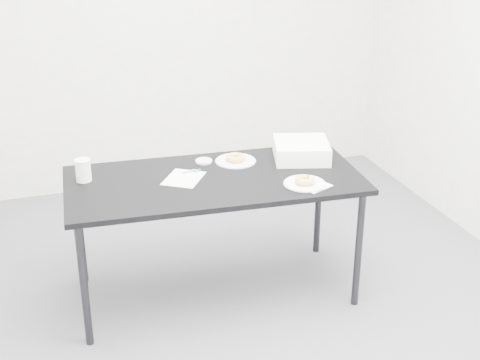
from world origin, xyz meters
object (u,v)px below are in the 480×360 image
object	(u,v)px
donut_far	(235,158)
pen	(191,171)
plate_near	(305,184)
bakery_box	(301,150)
scorecard	(184,178)
donut_near	(305,180)
plate_far	(236,161)
coffee_cup	(83,170)
table	(214,187)

from	to	relation	value
donut_far	pen	bearing A→B (deg)	-165.12
pen	plate_near	size ratio (longest dim) A/B	0.48
plate_near	bakery_box	bearing A→B (deg)	69.93
scorecard	donut_near	bearing A→B (deg)	8.13
plate_far	coffee_cup	distance (m)	0.91
coffee_cup	table	bearing A→B (deg)	-14.80
plate_near	bakery_box	xyz separation A→B (m)	(0.14, 0.38, 0.05)
table	donut_far	xyz separation A→B (m)	(0.19, 0.20, 0.08)
table	donut_near	world-z (taller)	donut_near
scorecard	table	bearing A→B (deg)	18.64
donut_near	donut_far	xyz separation A→B (m)	(-0.26, 0.45, -0.00)
donut_far	plate_far	bearing A→B (deg)	0.00
scorecard	bakery_box	distance (m)	0.77
scorecard	coffee_cup	bearing A→B (deg)	-161.01
plate_near	donut_far	size ratio (longest dim) A/B	2.05
pen	donut_near	world-z (taller)	donut_near
pen	scorecard	bearing A→B (deg)	-139.98
table	bakery_box	xyz separation A→B (m)	(0.59, 0.13, 0.11)
plate_near	donut_near	size ratio (longest dim) A/B	2.13
table	plate_far	world-z (taller)	plate_far
donut_near	plate_far	world-z (taller)	donut_near
scorecard	coffee_cup	size ratio (longest dim) A/B	1.89
scorecard	coffee_cup	xyz separation A→B (m)	(-0.54, 0.14, 0.06)
coffee_cup	scorecard	bearing A→B (deg)	-14.72
pen	donut_far	bearing A→B (deg)	5.59
plate_far	bakery_box	xyz separation A→B (m)	(0.40, -0.07, 0.05)
donut_far	bakery_box	xyz separation A→B (m)	(0.40, -0.07, 0.03)
scorecard	coffee_cup	world-z (taller)	coffee_cup
table	scorecard	size ratio (longest dim) A/B	7.04
donut_far	coffee_cup	bearing A→B (deg)	-179.28
pen	plate_far	distance (m)	0.31
plate_far	donut_far	distance (m)	0.02
plate_near	donut_far	xyz separation A→B (m)	(-0.26, 0.45, 0.02)
table	pen	distance (m)	0.17
table	pen	xyz separation A→B (m)	(-0.10, 0.12, 0.06)
table	bakery_box	world-z (taller)	bakery_box
table	pen	size ratio (longest dim) A/B	15.17
plate_far	plate_near	bearing A→B (deg)	-60.00
coffee_cup	bakery_box	distance (m)	1.31
plate_near	plate_far	world-z (taller)	plate_near
plate_far	donut_far	size ratio (longest dim) A/B	2.13
scorecard	pen	size ratio (longest dim) A/B	2.15
plate_far	pen	bearing A→B (deg)	-165.12
pen	donut_far	size ratio (longest dim) A/B	0.99
scorecard	plate_far	world-z (taller)	plate_far
scorecard	donut_far	xyz separation A→B (m)	(0.36, 0.15, 0.02)
scorecard	donut_far	size ratio (longest dim) A/B	2.12
donut_near	plate_near	bearing A→B (deg)	0.00
table	bakery_box	size ratio (longest dim) A/B	5.32
table	donut_near	distance (m)	0.53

